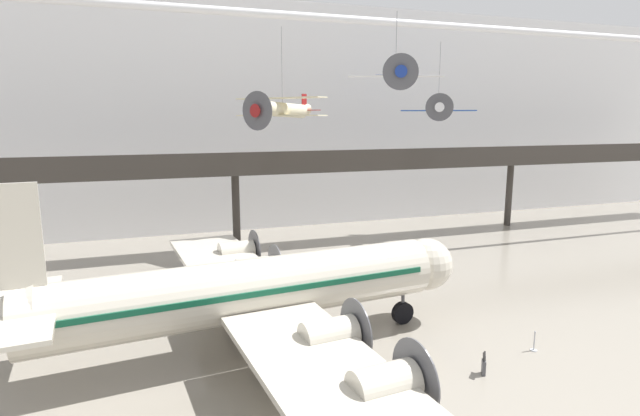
{
  "coord_description": "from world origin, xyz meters",
  "views": [
    {
      "loc": [
        -7.3,
        -14.8,
        11.89
      ],
      "look_at": [
        1.52,
        10.82,
        6.95
      ],
      "focal_mm": 28.0,
      "sensor_mm": 36.0,
      "label": 1
    }
  ],
  "objects_px": {
    "airliner_silver_main": "(244,292)",
    "suspended_plane_cream_biplane": "(282,109)",
    "suspended_plane_white_twin": "(396,73)",
    "suspended_plane_blue_trainer": "(438,108)",
    "stanchion_barrier": "(534,345)",
    "info_sign_pedestal": "(484,365)"
  },
  "relations": [
    {
      "from": "suspended_plane_white_twin",
      "to": "airliner_silver_main",
      "type": "bearing_deg",
      "value": -36.39
    },
    {
      "from": "suspended_plane_white_twin",
      "to": "stanchion_barrier",
      "type": "distance_m",
      "value": 19.44
    },
    {
      "from": "airliner_silver_main",
      "to": "info_sign_pedestal",
      "type": "distance_m",
      "value": 11.98
    },
    {
      "from": "suspended_plane_blue_trainer",
      "to": "suspended_plane_cream_biplane",
      "type": "distance_m",
      "value": 16.64
    },
    {
      "from": "airliner_silver_main",
      "to": "suspended_plane_white_twin",
      "type": "distance_m",
      "value": 18.9
    },
    {
      "from": "suspended_plane_cream_biplane",
      "to": "suspended_plane_white_twin",
      "type": "bearing_deg",
      "value": 89.78
    },
    {
      "from": "info_sign_pedestal",
      "to": "suspended_plane_blue_trainer",
      "type": "bearing_deg",
      "value": 92.81
    },
    {
      "from": "airliner_silver_main",
      "to": "suspended_plane_blue_trainer",
      "type": "height_order",
      "value": "suspended_plane_blue_trainer"
    },
    {
      "from": "stanchion_barrier",
      "to": "info_sign_pedestal",
      "type": "distance_m",
      "value": 4.17
    },
    {
      "from": "info_sign_pedestal",
      "to": "airliner_silver_main",
      "type": "bearing_deg",
      "value": -178.94
    },
    {
      "from": "suspended_plane_blue_trainer",
      "to": "info_sign_pedestal",
      "type": "xyz_separation_m",
      "value": [
        -12.58,
        -24.9,
        -12.33
      ]
    },
    {
      "from": "airliner_silver_main",
      "to": "stanchion_barrier",
      "type": "relative_size",
      "value": 27.01
    },
    {
      "from": "airliner_silver_main",
      "to": "suspended_plane_cream_biplane",
      "type": "bearing_deg",
      "value": 62.98
    },
    {
      "from": "airliner_silver_main",
      "to": "suspended_plane_cream_biplane",
      "type": "xyz_separation_m",
      "value": [
        6.41,
        16.41,
        9.17
      ]
    },
    {
      "from": "suspended_plane_white_twin",
      "to": "info_sign_pedestal",
      "type": "bearing_deg",
      "value": 10.7
    },
    {
      "from": "suspended_plane_cream_biplane",
      "to": "stanchion_barrier",
      "type": "bearing_deg",
      "value": 73.69
    },
    {
      "from": "suspended_plane_blue_trainer",
      "to": "suspended_plane_white_twin",
      "type": "bearing_deg",
      "value": -13.85
    },
    {
      "from": "info_sign_pedestal",
      "to": "suspended_plane_white_twin",
      "type": "bearing_deg",
      "value": 110.66
    },
    {
      "from": "suspended_plane_white_twin",
      "to": "suspended_plane_blue_trainer",
      "type": "bearing_deg",
      "value": 156.27
    },
    {
      "from": "suspended_plane_white_twin",
      "to": "stanchion_barrier",
      "type": "xyz_separation_m",
      "value": [
        1.8,
        -12.72,
        -14.59
      ]
    },
    {
      "from": "suspended_plane_white_twin",
      "to": "info_sign_pedestal",
      "type": "xyz_separation_m",
      "value": [
        -2.19,
        -13.91,
        -14.46
      ]
    },
    {
      "from": "airliner_silver_main",
      "to": "stanchion_barrier",
      "type": "distance_m",
      "value": 15.17
    }
  ]
}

